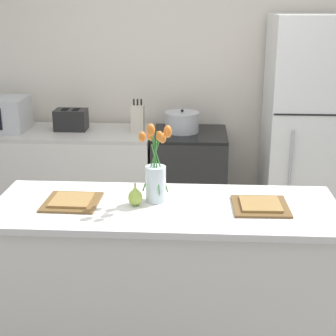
{
  "coord_description": "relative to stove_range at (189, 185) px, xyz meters",
  "views": [
    {
      "loc": [
        0.16,
        -2.46,
        1.95
      ],
      "look_at": [
        0.0,
        0.25,
        1.05
      ],
      "focal_mm": 55.0,
      "sensor_mm": 36.0,
      "label": 1
    }
  ],
  "objects": [
    {
      "name": "refrigerator",
      "position": [
        0.95,
        0.0,
        0.46
      ],
      "size": [
        0.68,
        0.67,
        1.84
      ],
      "color": "white",
      "rests_on": "ground_plane"
    },
    {
      "name": "back_wall",
      "position": [
        -0.1,
        0.4,
        0.9
      ],
      "size": [
        5.2,
        0.08,
        2.7
      ],
      "color": "silver",
      "rests_on": "ground_plane"
    },
    {
      "name": "cooking_pot",
      "position": [
        -0.07,
        0.03,
        0.54
      ],
      "size": [
        0.28,
        0.28,
        0.19
      ],
      "color": "#B2B5B7",
      "rests_on": "stove_range"
    },
    {
      "name": "toaster",
      "position": [
        -0.98,
        0.04,
        0.54
      ],
      "size": [
        0.28,
        0.18,
        0.17
      ],
      "color": "black",
      "rests_on": "back_counter"
    },
    {
      "name": "kitchen_island",
      "position": [
        -0.1,
        -1.6,
        0.01
      ],
      "size": [
        1.8,
        0.66,
        0.93
      ],
      "color": "silver",
      "rests_on": "ground_plane"
    },
    {
      "name": "back_counter",
      "position": [
        -1.16,
        0.0,
        0.0
      ],
      "size": [
        1.68,
        0.6,
        0.91
      ],
      "color": "silver",
      "rests_on": "ground_plane"
    },
    {
      "name": "knife_block",
      "position": [
        -0.42,
        0.01,
        0.57
      ],
      "size": [
        0.1,
        0.14,
        0.27
      ],
      "color": "beige",
      "rests_on": "back_counter"
    },
    {
      "name": "plate_setting_left",
      "position": [
        -0.59,
        -1.6,
        0.49
      ],
      "size": [
        0.29,
        0.29,
        0.02
      ],
      "color": "brown",
      "rests_on": "kitchen_island"
    },
    {
      "name": "flower_vase",
      "position": [
        -0.15,
        -1.54,
        0.63
      ],
      "size": [
        0.17,
        0.15,
        0.43
      ],
      "color": "silver",
      "rests_on": "kitchen_island"
    },
    {
      "name": "plate_setting_right",
      "position": [
        0.39,
        -1.6,
        0.49
      ],
      "size": [
        0.29,
        0.29,
        0.02
      ],
      "color": "brown",
      "rests_on": "kitchen_island"
    },
    {
      "name": "stove_range",
      "position": [
        0.0,
        0.0,
        0.0
      ],
      "size": [
        0.6,
        0.61,
        0.91
      ],
      "color": "black",
      "rests_on": "ground_plane"
    },
    {
      "name": "pear_figurine",
      "position": [
        -0.25,
        -1.61,
        0.52
      ],
      "size": [
        0.07,
        0.07,
        0.12
      ],
      "color": "#9EBC47",
      "rests_on": "kitchen_island"
    }
  ]
}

